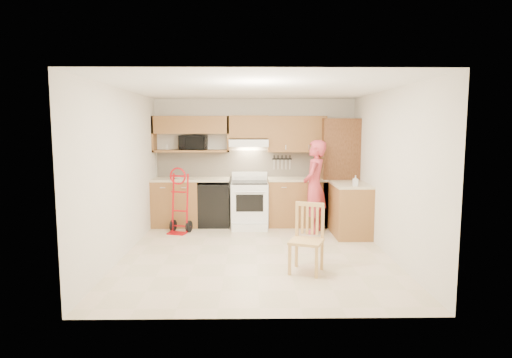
{
  "coord_description": "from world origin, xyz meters",
  "views": [
    {
      "loc": [
        -0.1,
        -6.41,
        1.93
      ],
      "look_at": [
        0.0,
        0.5,
        1.1
      ],
      "focal_mm": 30.14,
      "sensor_mm": 36.0,
      "label": 1
    }
  ],
  "objects_px": {
    "person": "(315,187)",
    "dining_chair": "(306,239)",
    "microwave": "(193,143)",
    "hand_truck": "(178,204)",
    "range": "(250,200)"
  },
  "relations": [
    {
      "from": "hand_truck",
      "to": "dining_chair",
      "type": "distance_m",
      "value": 3.02
    },
    {
      "from": "microwave",
      "to": "person",
      "type": "xyz_separation_m",
      "value": [
        2.3,
        -0.74,
        -0.78
      ]
    },
    {
      "from": "microwave",
      "to": "person",
      "type": "distance_m",
      "value": 2.54
    },
    {
      "from": "dining_chair",
      "to": "microwave",
      "type": "bearing_deg",
      "value": 143.07
    },
    {
      "from": "person",
      "to": "dining_chair",
      "type": "height_order",
      "value": "person"
    },
    {
      "from": "range",
      "to": "dining_chair",
      "type": "xyz_separation_m",
      "value": [
        0.75,
        -2.66,
        -0.06
      ]
    },
    {
      "from": "range",
      "to": "hand_truck",
      "type": "height_order",
      "value": "hand_truck"
    },
    {
      "from": "range",
      "to": "person",
      "type": "distance_m",
      "value": 1.32
    },
    {
      "from": "hand_truck",
      "to": "dining_chair",
      "type": "height_order",
      "value": "hand_truck"
    },
    {
      "from": "microwave",
      "to": "hand_truck",
      "type": "relative_size",
      "value": 0.48
    },
    {
      "from": "microwave",
      "to": "person",
      "type": "height_order",
      "value": "microwave"
    },
    {
      "from": "range",
      "to": "dining_chair",
      "type": "bearing_deg",
      "value": -74.15
    },
    {
      "from": "person",
      "to": "hand_truck",
      "type": "relative_size",
      "value": 1.56
    },
    {
      "from": "range",
      "to": "hand_truck",
      "type": "bearing_deg",
      "value": -160.67
    },
    {
      "from": "range",
      "to": "person",
      "type": "height_order",
      "value": "person"
    }
  ]
}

